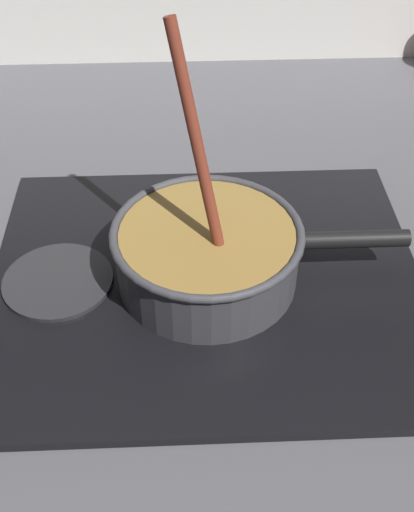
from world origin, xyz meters
The scene contains 5 objects.
ground centered at (0.00, 0.00, -0.02)m, with size 2.40×1.60×0.04m, color #4C4C51.
hob_plate centered at (0.04, 0.12, 0.01)m, with size 0.56×0.48×0.01m, color black.
burner_ring centered at (0.04, 0.12, 0.02)m, with size 0.17×0.17×0.01m, color #592D0C.
spare_burner centered at (-0.15, 0.12, 0.01)m, with size 0.14×0.14×0.01m, color #262628.
cooking_pan centered at (0.04, 0.12, 0.06)m, with size 0.37×0.24×0.33m.
Camera 1 is at (0.02, -0.51, 0.61)m, focal length 46.64 mm.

